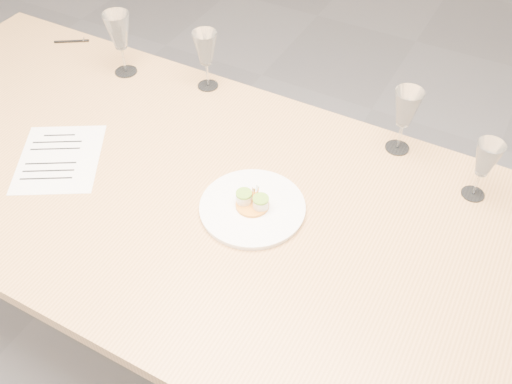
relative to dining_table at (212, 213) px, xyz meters
The scene contains 9 objects.
ground 0.68m from the dining_table, ahead, with size 7.00×7.00×0.00m, color slate.
dining_table is the anchor object (origin of this frame).
dinner_plate 0.15m from the dining_table, ahead, with size 0.28×0.28×0.07m.
recipe_sheet 0.48m from the dining_table, behind, with size 0.35×0.37×0.00m.
ballpoint_pen 0.97m from the dining_table, 153.70° to the left, with size 0.11×0.08×0.01m.
wine_glass_0 0.71m from the dining_table, 147.17° to the left, with size 0.09×0.09×0.22m.
wine_glass_1 0.55m from the dining_table, 122.69° to the left, with size 0.08×0.08×0.20m.
wine_glass_2 0.61m from the dining_table, 48.49° to the left, with size 0.08×0.08×0.20m.
wine_glass_3 0.74m from the dining_table, 29.00° to the left, with size 0.07×0.07×0.18m.
Camera 1 is at (0.62, -0.89, 1.87)m, focal length 40.00 mm.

